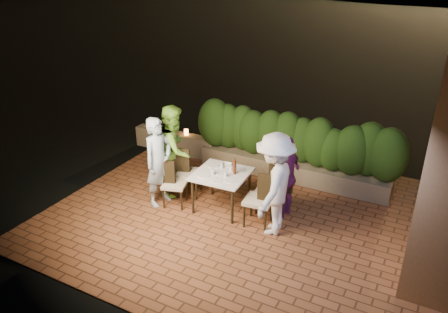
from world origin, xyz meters
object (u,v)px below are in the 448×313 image
Objects in this scene: beer_bottle at (235,166)px; chair_right_back at (269,188)px; chair_left_back at (189,172)px; chair_left_front at (174,183)px; chair_right_front at (259,199)px; parapet_lamp at (186,132)px; diner_green at (174,149)px; dining_table at (222,191)px; bowl at (227,165)px; diner_purple at (286,177)px; diner_blue at (159,162)px; diner_white at (274,185)px.

chair_right_back is at bearing 20.33° from beer_bottle.
chair_left_front is at bearing -110.61° from chair_left_back.
chair_left_back is 0.97× the size of chair_right_front.
chair_right_front reaches higher than chair_left_back.
chair_left_front is 2.39m from parapet_lamp.
dining_table is at bearing -118.49° from diner_green.
chair_left_back is at bearing -2.09° from chair_right_back.
chair_left_back is at bearing 168.34° from dining_table.
bowl reaches higher than dining_table.
parapet_lamp is (-1.11, 1.65, 0.07)m from chair_left_back.
chair_left_back is 7.14× the size of parapet_lamp.
chair_left_front is at bearing -63.11° from parapet_lamp.
diner_green is at bearing -16.04° from chair_right_front.
beer_bottle is at bearing -67.87° from diner_purple.
diner_purple is (1.19, 0.01, 0.02)m from bowl.
diner_blue is 2.40m from diner_purple.
chair_left_back is at bearing -17.60° from chair_right_front.
chair_right_back reaches higher than parapet_lamp.
chair_left_back is 0.74m from diner_blue.
chair_right_back is 0.78m from diner_white.
diner_purple is at bearing -125.94° from chair_right_front.
diner_white is (1.20, -0.58, 0.15)m from bowl.
diner_green is at bearing 11.20° from diner_blue.
dining_table is at bearing -62.15° from diner_blue.
chair_left_back reaches higher than chair_left_front.
diner_white reaches higher than beer_bottle.
parapet_lamp is at bearing -41.51° from chair_right_front.
diner_white reaches higher than chair_right_front.
beer_bottle is at bearing -38.62° from parapet_lamp.
diner_white is (2.30, 0.12, 0.04)m from diner_blue.
diner_blue is (-0.29, -0.06, 0.42)m from chair_left_front.
beer_bottle is 0.33× the size of chair_right_back.
dining_table is at bearing 2.67° from chair_left_front.
diner_blue is 2.35m from parapet_lamp.
beer_bottle reaches higher than parapet_lamp.
dining_table is 1.30m from diner_white.
beer_bottle is 1.45m from diner_blue.
parapet_lamp is (-1.94, 1.82, 0.20)m from dining_table.
chair_right_front is (1.70, 0.13, 0.05)m from chair_left_front.
beer_bottle is at bearing -21.86° from chair_left_back.
chair_left_front is 0.52m from diner_blue.
diner_green is (-2.00, 0.36, 0.40)m from chair_right_front.
chair_right_front is 1.05× the size of chair_right_back.
beer_bottle reaches higher than bowl.
dining_table is 0.99× the size of chair_right_back.
chair_left_back is at bearing -56.17° from parapet_lamp.
diner_blue reaches higher than beer_bottle.
diner_purple is (1.97, 0.16, 0.30)m from chair_left_back.
diner_green is (-1.39, 0.09, 0.01)m from beer_bottle.
diner_blue is at bearing -0.23° from chair_right_front.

